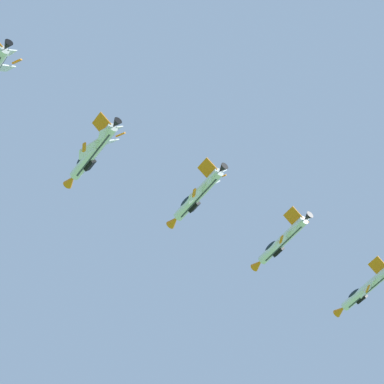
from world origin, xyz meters
name	(u,v)px	position (x,y,z in m)	size (l,w,h in m)	color
fighter_jet_left_wing	(92,153)	(-30.64, 90.17, 115.45)	(12.19, 12.59, 7.90)	white
fighter_jet_right_wing	(197,196)	(-16.06, 102.39, 115.89)	(12.19, 12.65, 8.18)	white
fighter_jet_left_outer	(282,241)	(-3.64, 117.18, 117.71)	(12.19, 12.60, 7.96)	white
fighter_jet_right_outer	(365,289)	(9.91, 129.81, 115.59)	(12.19, 12.60, 7.93)	white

